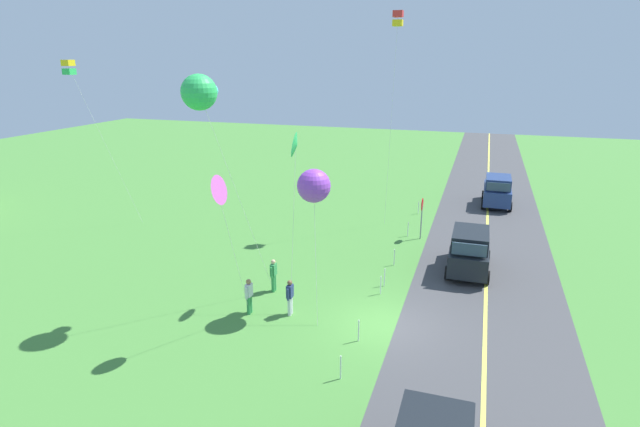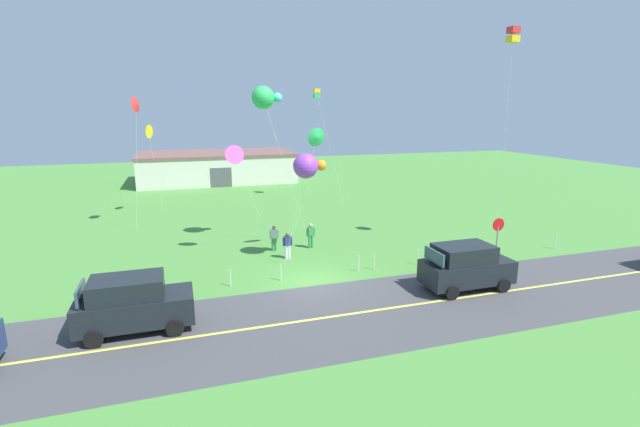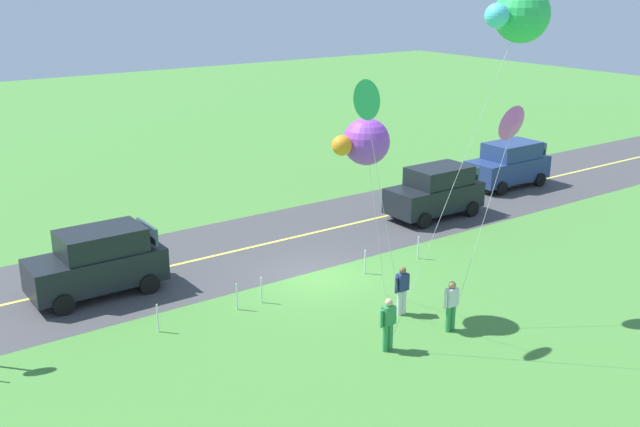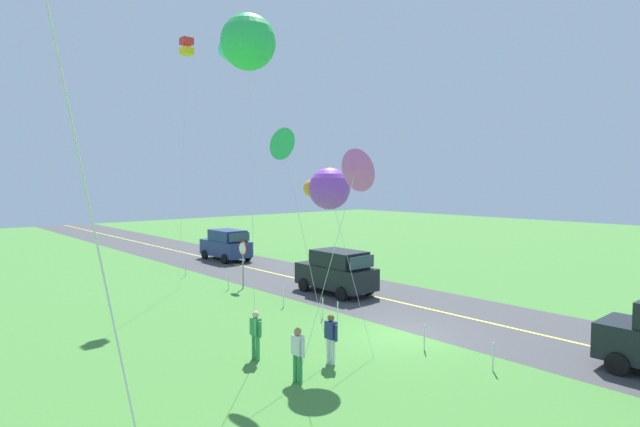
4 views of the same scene
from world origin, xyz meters
name	(u,v)px [view 3 (image 3 of 4)]	position (x,y,z in m)	size (l,w,h in m)	color
ground_plane	(318,278)	(0.00, 0.00, -0.05)	(120.00, 120.00, 0.10)	#478438
asphalt_road	(260,245)	(0.00, -4.00, 0.00)	(120.00, 7.00, 0.00)	#424244
road_centre_stripe	(260,245)	(0.00, -4.00, 0.01)	(120.00, 0.16, 0.00)	#E5E04C
car_suv_foreground	(98,261)	(6.78, -3.07, 1.15)	(4.40, 2.12, 2.24)	black
car_parked_west_far	(509,164)	(-14.75, -4.24, 1.15)	(4.40, 2.12, 2.24)	navy
car_parked_west_near	(436,191)	(-8.28, -2.74, 1.15)	(4.40, 2.12, 2.24)	black
person_adult_near	(388,323)	(1.48, 5.56, 0.86)	(0.58, 0.22, 1.60)	#338C4C
person_adult_companion	(451,304)	(-0.86, 5.70, 0.86)	(0.58, 0.22, 1.60)	#338C4C
person_child_watcher	(402,289)	(-0.42, 4.00, 0.86)	(0.58, 0.22, 1.60)	silver
kite_red_low	(520,15)	(-0.92, 7.38, 9.29)	(3.17, 2.53, 10.00)	silver
kite_blue_mid	(513,125)	(-3.08, 5.63, 6.03)	(2.79, 0.44, 6.60)	silver
kite_yellow_high	(365,101)	(1.50, 4.36, 6.99)	(2.51, 0.65, 7.57)	silver
kite_cyan_top	(365,142)	(0.57, 3.22, 5.54)	(2.67, 1.40, 6.24)	silver
fence_post_0	(418,247)	(-4.14, 0.70, 0.45)	(0.05, 0.05, 0.90)	silver
fence_post_1	(365,262)	(-1.58, 0.70, 0.45)	(0.05, 0.05, 0.90)	silver
fence_post_2	(261,290)	(2.74, 0.70, 0.45)	(0.05, 0.05, 0.90)	silver
fence_post_3	(237,297)	(3.65, 0.70, 0.45)	(0.05, 0.05, 0.90)	silver
fence_post_4	(158,318)	(6.35, 0.70, 0.45)	(0.05, 0.05, 0.90)	silver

